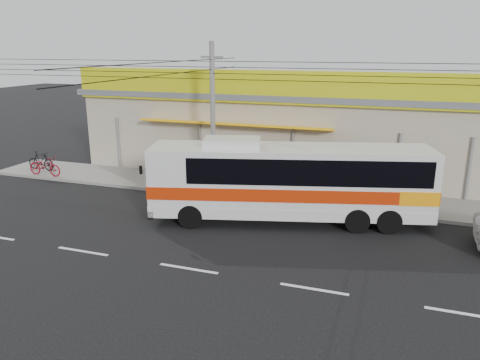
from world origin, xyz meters
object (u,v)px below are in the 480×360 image
Objects in this scene: motorbike_red at (45,166)px; utility_pole at (212,69)px; motorbike_dark at (41,161)px; coach_bus at (294,178)px.

utility_pole reaches higher than motorbike_red.
motorbike_red is 1.30m from motorbike_dark.
coach_bus reaches higher than motorbike_dark.
utility_pole is (9.43, 0.70, 5.14)m from motorbike_red.
utility_pole is at bearing 134.40° from coach_bus.
utility_pole reaches higher than motorbike_dark.
utility_pole is at bearing -85.71° from motorbike_red.
coach_bus reaches higher than motorbike_red.
utility_pole reaches higher than coach_bus.
motorbike_dark is at bearing 49.94° from motorbike_red.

